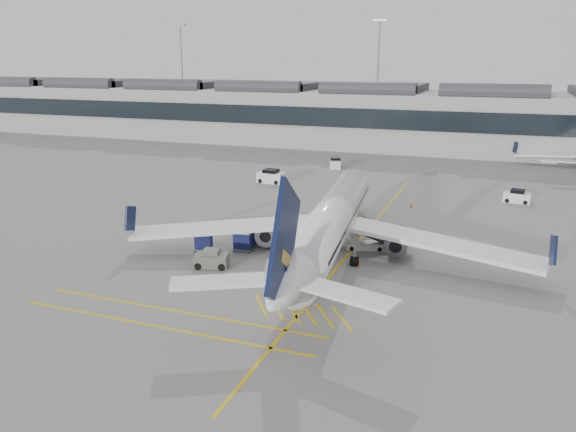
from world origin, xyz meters
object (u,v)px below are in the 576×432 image
(ramp_agent_a, at_px, (310,234))
(belt_loader, at_px, (364,244))
(pushback_tug, at_px, (212,259))
(airliner_main, at_px, (330,223))
(ramp_agent_b, at_px, (311,233))
(baggage_cart_a, at_px, (261,235))

(ramp_agent_a, bearing_deg, belt_loader, -34.60)
(belt_loader, distance_m, pushback_tug, 14.45)
(airliner_main, height_order, belt_loader, airliner_main)
(pushback_tug, bearing_deg, ramp_agent_a, 40.69)
(ramp_agent_a, bearing_deg, ramp_agent_b, 64.16)
(baggage_cart_a, xyz_separation_m, ramp_agent_b, (4.21, 2.60, -0.04))
(airliner_main, distance_m, ramp_agent_a, 4.38)
(airliner_main, height_order, baggage_cart_a, airliner_main)
(ramp_agent_b, bearing_deg, baggage_cart_a, 21.05)
(airliner_main, height_order, ramp_agent_b, airliner_main)
(baggage_cart_a, bearing_deg, airliner_main, -29.20)
(ramp_agent_b, bearing_deg, pushback_tug, 48.43)
(pushback_tug, bearing_deg, airliner_main, 20.04)
(airliner_main, relative_size, pushback_tug, 12.60)
(baggage_cart_a, distance_m, ramp_agent_a, 4.78)
(belt_loader, xyz_separation_m, pushback_tug, (-11.06, -9.30, 0.19))
(pushback_tug, bearing_deg, belt_loader, 24.20)
(belt_loader, distance_m, ramp_agent_b, 5.36)
(belt_loader, relative_size, ramp_agent_a, 2.29)
(baggage_cart_a, distance_m, ramp_agent_b, 4.95)
(baggage_cart_a, bearing_deg, belt_loader, -9.42)
(airliner_main, xyz_separation_m, ramp_agent_a, (-2.71, 2.68, -2.15))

